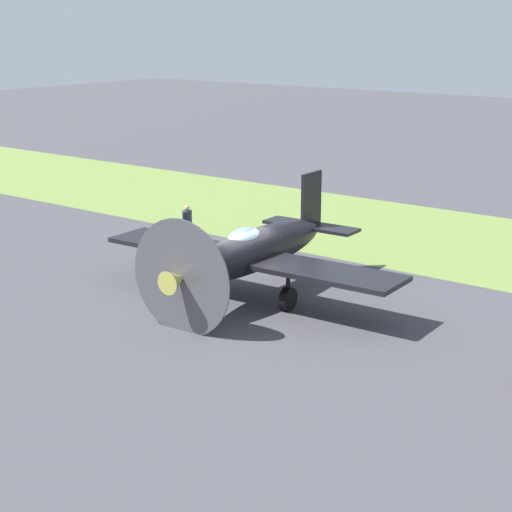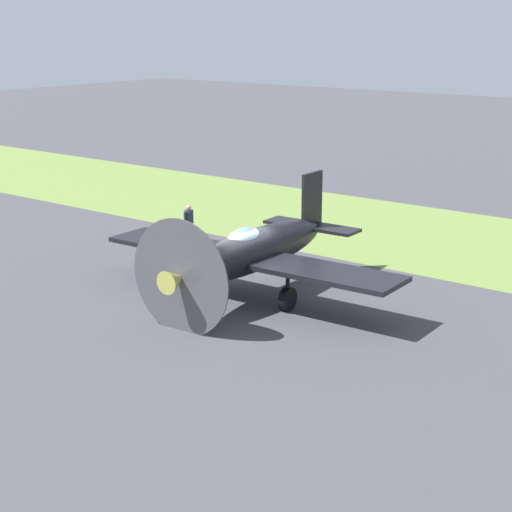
% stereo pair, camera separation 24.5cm
% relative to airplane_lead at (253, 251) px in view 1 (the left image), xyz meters
% --- Properties ---
extents(ground_plane, '(160.00, 160.00, 0.00)m').
position_rel_airplane_lead_xyz_m(ground_plane, '(0.56, 0.42, -1.67)').
color(ground_plane, '#424247').
extents(grass_verge, '(120.00, 11.00, 0.01)m').
position_rel_airplane_lead_xyz_m(grass_verge, '(0.56, -11.37, -1.66)').
color(grass_verge, olive).
rests_on(grass_verge, ground).
extents(airplane_lead, '(11.16, 8.84, 3.98)m').
position_rel_airplane_lead_xyz_m(airplane_lead, '(0.00, 0.00, 0.00)').
color(airplane_lead, black).
rests_on(airplane_lead, ground).
extents(ground_crew_chief, '(0.38, 0.63, 1.73)m').
position_rel_airplane_lead_xyz_m(ground_crew_chief, '(6.43, -3.87, -0.76)').
color(ground_crew_chief, '#2D3342').
rests_on(ground_crew_chief, ground).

